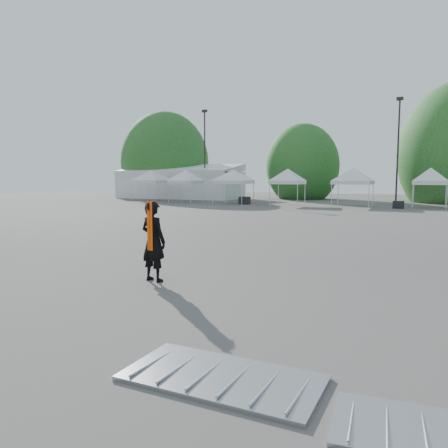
% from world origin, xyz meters
% --- Properties ---
extents(ground, '(120.00, 120.00, 0.00)m').
position_xyz_m(ground, '(0.00, 0.00, 0.00)').
color(ground, '#474442').
rests_on(ground, ground).
extents(marquee, '(15.00, 6.25, 4.23)m').
position_xyz_m(marquee, '(-22.00, 35.00, 1.97)').
color(marquee, silver).
rests_on(marquee, ground).
extents(light_pole_west, '(0.60, 0.25, 10.30)m').
position_xyz_m(light_pole_west, '(-18.00, 34.00, 5.77)').
color(light_pole_west, black).
rests_on(light_pole_west, ground).
extents(light_pole_east, '(0.60, 0.25, 9.80)m').
position_xyz_m(light_pole_east, '(3.00, 32.00, 5.52)').
color(light_pole_east, black).
rests_on(light_pole_east, ground).
extents(tree_far_w, '(4.80, 4.80, 7.30)m').
position_xyz_m(tree_far_w, '(-26.00, 38.00, 4.54)').
color(tree_far_w, '#382314').
rests_on(tree_far_w, ground).
extents(tree_mid_w, '(4.16, 4.16, 6.33)m').
position_xyz_m(tree_mid_w, '(-8.00, 40.00, 3.93)').
color(tree_mid_w, '#382314').
rests_on(tree_mid_w, ground).
extents(tent_a, '(4.68, 4.68, 3.88)m').
position_xyz_m(tent_a, '(-21.99, 28.93, 3.06)').
color(tent_a, silver).
rests_on(tent_a, ground).
extents(tent_b, '(3.94, 3.94, 3.88)m').
position_xyz_m(tent_b, '(-17.07, 27.87, 3.06)').
color(tent_b, silver).
rests_on(tent_b, ground).
extents(tent_c, '(4.56, 4.56, 3.88)m').
position_xyz_m(tent_c, '(-11.48, 27.41, 3.06)').
color(tent_c, silver).
rests_on(tent_c, ground).
extents(tent_d, '(3.92, 3.92, 3.88)m').
position_xyz_m(tent_d, '(-5.98, 27.20, 3.06)').
color(tent_d, silver).
rests_on(tent_d, ground).
extents(tent_e, '(4.59, 4.59, 3.88)m').
position_xyz_m(tent_e, '(-0.27, 27.72, 3.06)').
color(tent_e, silver).
rests_on(tent_e, ground).
extents(tent_f, '(3.81, 3.81, 3.88)m').
position_xyz_m(tent_f, '(5.80, 28.28, 3.06)').
color(tent_f, silver).
rests_on(tent_f, ground).
extents(man, '(0.78, 0.59, 1.93)m').
position_xyz_m(man, '(-0.31, -2.84, 0.97)').
color(man, black).
rests_on(man, ground).
extents(barrier_mid, '(2.43, 1.24, 0.08)m').
position_xyz_m(barrier_mid, '(3.38, -6.84, 0.04)').
color(barrier_mid, '#999BA0').
rests_on(barrier_mid, ground).
extents(barrier_right, '(2.15, 1.20, 0.07)m').
position_xyz_m(barrier_right, '(5.81, -7.06, 0.03)').
color(barrier_right, '#999BA0').
rests_on(barrier_right, ground).
extents(crate_west, '(0.97, 0.78, 0.73)m').
position_xyz_m(crate_west, '(-10.08, 26.86, 0.36)').
color(crate_west, black).
rests_on(crate_west, ground).
extents(crate_mid, '(0.86, 0.70, 0.62)m').
position_xyz_m(crate_mid, '(3.52, 26.71, 0.31)').
color(crate_mid, black).
rests_on(crate_mid, ground).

